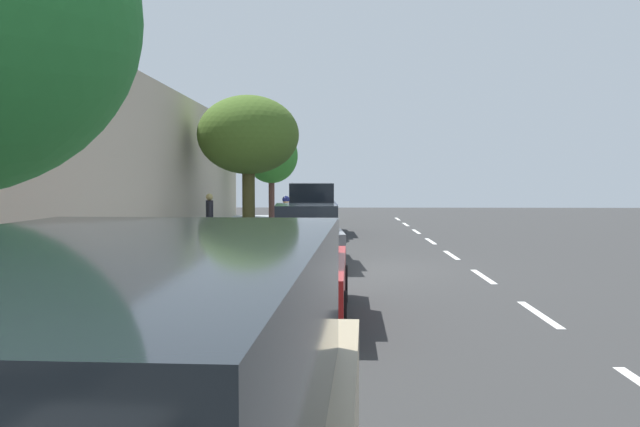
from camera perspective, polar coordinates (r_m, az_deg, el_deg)
name	(u,v)px	position (r m, az deg, el deg)	size (l,w,h in m)	color
ground	(342,268)	(16.68, 1.83, -4.61)	(66.57, 66.57, 0.00)	#313131
sidewalk	(184,265)	(17.08, -11.33, -4.26)	(3.47, 41.61, 0.13)	#999FA5
curb_edge	(257,265)	(16.78, -5.26, -4.34)	(0.16, 41.61, 0.13)	gray
lane_stripe_centre	(465,264)	(17.79, 12.04, -4.18)	(0.14, 40.00, 0.01)	white
lane_stripe_bike_edge	(317,268)	(16.68, -0.22, -4.59)	(0.12, 41.61, 0.01)	white
building_facade	(102,162)	(17.49, -17.79, 4.11)	(0.50, 41.61, 5.18)	tan
parked_suv_dark_blue_nearest	(312,207)	(26.96, -0.70, 0.51)	(2.09, 4.76, 1.99)	navy
parked_sedan_grey_second	(306,234)	(17.63, -1.21, -1.74)	(2.04, 4.50, 1.52)	slate
parked_sedan_red_mid	(289,270)	(10.83, -2.59, -4.76)	(1.91, 4.44, 1.52)	maroon
bicycle_at_curb	(291,234)	(22.23, -2.44, -1.75)	(1.60, 0.74, 0.73)	black
cyclist_with_backpack	(285,215)	(22.64, -2.93, -0.13)	(0.52, 0.55, 1.61)	#C6B284
street_tree_near_cyclist	(271,156)	(34.43, -4.08, 4.82)	(2.65, 2.65, 4.56)	brown
street_tree_mid_block	(248,136)	(25.40, -6.02, 6.49)	(3.75, 3.75, 5.10)	#4A4622
pedestrian_on_phone	(210,215)	(22.01, -9.21, -0.14)	(0.30, 0.61, 1.57)	black
fire_hydrant	(255,235)	(19.84, -5.48, -1.77)	(0.22, 0.22, 0.84)	red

